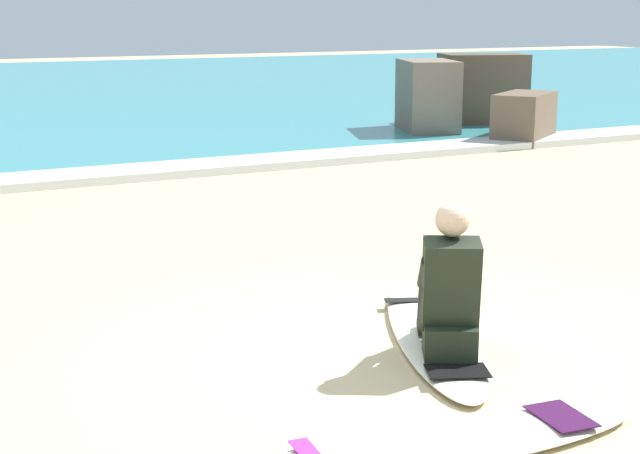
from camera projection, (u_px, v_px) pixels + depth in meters
The scene contains 6 objects.
ground_plane at pixel (390, 358), 6.01m from camera, with size 80.00×80.00×0.00m, color #CCB584.
breaking_foam at pixel (91, 176), 12.27m from camera, with size 80.00×0.90×0.11m, color white.
surfboard_main at pixel (434, 335), 6.34m from camera, with size 1.43×2.36×0.08m.
surfer_seated at pixel (449, 294), 5.87m from camera, with size 0.64×0.77×0.95m.
surfboard_spare_near at pixel (436, 445), 4.73m from camera, with size 2.34×0.77×0.08m.
rock_outcrop_distant at pixel (469, 98), 16.87m from camera, with size 3.09×3.41×1.36m.
Camera 1 is at (-3.03, -4.82, 2.14)m, focal length 53.64 mm.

